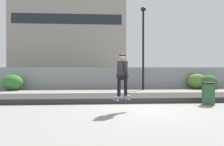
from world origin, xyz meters
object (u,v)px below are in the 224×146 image
at_px(street_lamp, 143,38).
at_px(skater, 122,73).
at_px(shrub_left, 12,82).
at_px(trash_bin, 208,93).
at_px(skateboard, 122,99).
at_px(shrub_center, 197,81).
at_px(parked_car_mid, 125,78).
at_px(shrub_right, 208,82).
at_px(parked_car_near, 64,78).

bearing_deg(street_lamp, skater, -107.00).
height_order(shrub_left, trash_bin, shrub_left).
relative_size(skateboard, shrub_left, 0.49).
bearing_deg(skater, shrub_left, 129.70).
distance_m(shrub_left, shrub_center, 15.33).
bearing_deg(skater, skateboard, 90.00).
relative_size(street_lamp, parked_car_mid, 1.51).
relative_size(street_lamp, trash_bin, 6.53).
xyz_separation_m(street_lamp, shrub_left, (-10.45, 0.28, -3.56)).
height_order(shrub_center, shrub_right, shrub_center).
height_order(parked_car_near, shrub_center, parked_car_near).
bearing_deg(shrub_center, parked_car_mid, 150.51).
distance_m(skateboard, skater, 0.95).
bearing_deg(shrub_left, skater, -50.30).
xyz_separation_m(shrub_left, trash_bin, (11.85, -7.79, -0.11)).
distance_m(skater, parked_car_mid, 13.16).
xyz_separation_m(skater, parked_car_mid, (1.83, 13.02, -0.62)).
relative_size(skateboard, trash_bin, 0.78).
bearing_deg(shrub_right, skater, -132.15).
bearing_deg(parked_car_mid, shrub_center, -29.49).
relative_size(shrub_left, shrub_right, 1.05).
distance_m(street_lamp, parked_car_mid, 5.32).
bearing_deg(shrub_center, skateboard, -128.04).
distance_m(parked_car_near, shrub_center, 12.35).
distance_m(street_lamp, trash_bin, 8.47).
bearing_deg(shrub_left, parked_car_mid, 21.44).
height_order(parked_car_near, trash_bin, parked_car_near).
relative_size(skateboard, parked_car_near, 0.18).
bearing_deg(shrub_left, parked_car_near, 47.81).
height_order(parked_car_near, shrub_right, parked_car_near).
bearing_deg(parked_car_mid, shrub_right, -29.65).
distance_m(skateboard, parked_car_near, 13.73).
relative_size(street_lamp, shrub_right, 4.34).
bearing_deg(shrub_center, trash_bin, -112.77).
xyz_separation_m(skater, street_lamp, (2.75, 8.99, 2.73)).
relative_size(parked_car_mid, trash_bin, 4.32).
bearing_deg(street_lamp, parked_car_mid, 102.89).
bearing_deg(parked_car_near, street_lamp, -29.95).
distance_m(skateboard, shrub_right, 12.51).
bearing_deg(parked_car_near, skater, -71.82).
distance_m(skater, parked_car_near, 13.74).
height_order(skater, trash_bin, skater).
bearing_deg(shrub_left, shrub_center, 1.74).
xyz_separation_m(skateboard, shrub_left, (-7.70, 9.27, 0.12)).
distance_m(parked_car_near, shrub_left, 5.09).
bearing_deg(skateboard, parked_car_near, 108.18).
height_order(street_lamp, parked_car_mid, street_lamp).
distance_m(skateboard, shrub_center, 12.37).
bearing_deg(shrub_right, skateboard, -132.15).
xyz_separation_m(skater, trash_bin, (4.15, 1.48, -0.94)).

